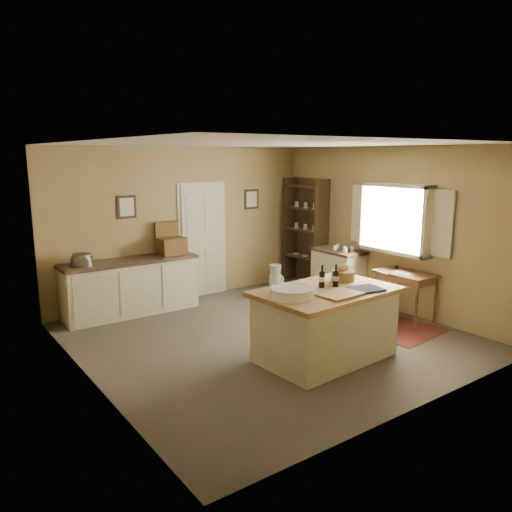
{
  "coord_description": "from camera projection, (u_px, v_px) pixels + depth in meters",
  "views": [
    {
      "loc": [
        -4.09,
        -5.37,
        2.56
      ],
      "look_at": [
        -0.04,
        0.25,
        1.15
      ],
      "focal_mm": 35.0,
      "sensor_mm": 36.0,
      "label": 1
    }
  ],
  "objects": [
    {
      "name": "shelving_unit",
      "position": [
        307.0,
        233.0,
        9.75
      ],
      "size": [
        0.36,
        0.95,
        2.12
      ],
      "color": "black",
      "rests_on": "ground"
    },
    {
      "name": "work_island",
      "position": [
        325.0,
        322.0,
        6.31
      ],
      "size": [
        1.82,
        1.24,
        1.2
      ],
      "rotation": [
        0.0,
        0.0,
        0.06
      ],
      "color": "beige",
      "rests_on": "ground"
    },
    {
      "name": "window",
      "position": [
        396.0,
        218.0,
        8.04
      ],
      "size": [
        0.25,
        1.99,
        1.12
      ],
      "color": "beige",
      "rests_on": "ground"
    },
    {
      "name": "writing_desk",
      "position": [
        405.0,
        278.0,
        7.76
      ],
      "size": [
        0.55,
        0.9,
        0.82
      ],
      "color": "#3E2213",
      "rests_on": "ground"
    },
    {
      "name": "wall_left",
      "position": [
        86.0,
        268.0,
        5.42
      ],
      "size": [
        0.1,
        5.0,
        2.7
      ],
      "primitive_type": "cube",
      "color": "olive",
      "rests_on": "ground"
    },
    {
      "name": "rug",
      "position": [
        384.0,
        325.0,
        7.64
      ],
      "size": [
        1.23,
        1.69,
        0.01
      ],
      "primitive_type": "cube",
      "rotation": [
        0.0,
        0.0,
        0.08
      ],
      "color": "#541D13",
      "rests_on": "ground"
    },
    {
      "name": "right_cabinet",
      "position": [
        338.0,
        274.0,
        8.96
      ],
      "size": [
        0.53,
        0.95,
        0.99
      ],
      "color": "beige",
      "rests_on": "ground"
    },
    {
      "name": "desk_chair",
      "position": [
        369.0,
        301.0,
        7.48
      ],
      "size": [
        0.45,
        0.45,
        0.82
      ],
      "primitive_type": null,
      "rotation": [
        0.0,
        0.0,
        -0.19
      ],
      "color": "black",
      "rests_on": "ground"
    },
    {
      "name": "wall_right",
      "position": [
        389.0,
        229.0,
        8.28
      ],
      "size": [
        0.1,
        5.0,
        2.7
      ],
      "primitive_type": "cube",
      "color": "olive",
      "rests_on": "ground"
    },
    {
      "name": "ground",
      "position": [
        269.0,
        337.0,
        7.12
      ],
      "size": [
        5.0,
        5.0,
        0.0
      ],
      "primitive_type": "plane",
      "color": "brown",
      "rests_on": "ground"
    },
    {
      "name": "framed_prints",
      "position": [
        194.0,
        203.0,
        8.86
      ],
      "size": [
        2.82,
        0.02,
        0.38
      ],
      "color": "black",
      "rests_on": "ground"
    },
    {
      "name": "door",
      "position": [
        203.0,
        239.0,
        9.07
      ],
      "size": [
        0.97,
        0.06,
        2.11
      ],
      "primitive_type": "cube",
      "color": "#AFB297",
      "rests_on": "ground"
    },
    {
      "name": "wall_front",
      "position": [
        424.0,
        281.0,
        4.86
      ],
      "size": [
        5.0,
        0.1,
        2.7
      ],
      "primitive_type": "cube",
      "color": "olive",
      "rests_on": "ground"
    },
    {
      "name": "sideboard",
      "position": [
        132.0,
        285.0,
        8.12
      ],
      "size": [
        2.2,
        0.62,
        1.18
      ],
      "color": "beige",
      "rests_on": "ground"
    },
    {
      "name": "ceiling",
      "position": [
        270.0,
        144.0,
        6.58
      ],
      "size": [
        5.0,
        5.0,
        0.0
      ],
      "primitive_type": "plane",
      "color": "silver",
      "rests_on": "wall_back"
    },
    {
      "name": "wall_back",
      "position": [
        184.0,
        224.0,
        8.84
      ],
      "size": [
        5.0,
        0.1,
        2.7
      ],
      "primitive_type": "cube",
      "color": "olive",
      "rests_on": "ground"
    }
  ]
}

